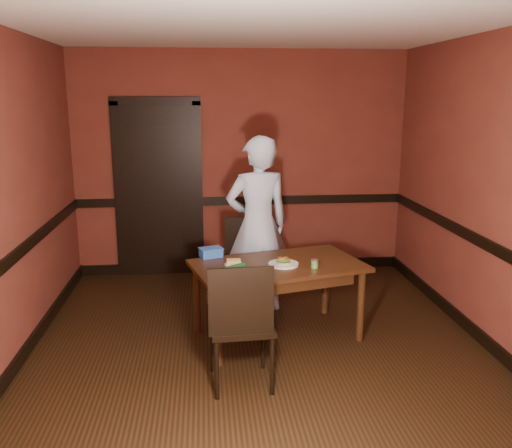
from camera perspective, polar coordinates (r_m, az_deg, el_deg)
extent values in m
cube|color=black|center=(4.84, 0.40, -13.17)|extent=(4.00, 4.50, 0.01)
cube|color=silver|center=(4.36, 0.47, 20.46)|extent=(4.00, 4.50, 0.01)
cube|color=maroon|center=(6.62, -1.57, 6.32)|extent=(4.00, 0.02, 2.70)
cube|color=maroon|center=(2.25, 6.36, -7.81)|extent=(4.00, 0.02, 2.70)
cube|color=maroon|center=(4.65, -24.92, 2.06)|extent=(0.02, 4.50, 2.70)
cube|color=maroon|center=(5.02, 23.82, 2.92)|extent=(0.02, 4.50, 2.70)
cube|color=black|center=(6.68, -1.54, 2.47)|extent=(4.00, 0.03, 0.10)
cube|color=black|center=(4.74, -24.22, -3.26)|extent=(0.03, 4.50, 0.10)
cube|color=black|center=(5.10, 23.20, -2.05)|extent=(0.03, 4.50, 0.10)
cube|color=black|center=(6.88, -1.50, -4.41)|extent=(4.00, 0.03, 0.12)
cube|color=black|center=(5.03, -23.29, -12.48)|extent=(0.03, 4.50, 0.12)
cube|color=black|center=(5.37, 22.37, -10.73)|extent=(0.03, 4.50, 0.12)
cube|color=black|center=(6.64, -10.19, 3.30)|extent=(0.85, 0.04, 2.05)
cube|color=black|center=(6.71, -14.23, 3.21)|extent=(0.10, 0.06, 2.15)
cube|color=black|center=(6.63, -6.08, 3.43)|extent=(0.10, 0.06, 2.15)
cube|color=black|center=(6.56, -10.57, 12.61)|extent=(1.05, 0.06, 0.10)
cube|color=#341D0D|center=(4.97, 2.29, -8.05)|extent=(1.66, 1.20, 0.70)
imported|color=silver|center=(5.43, 0.18, -0.13)|extent=(0.73, 0.56, 1.79)
cylinder|color=white|center=(4.81, 2.90, -4.27)|extent=(0.27, 0.27, 0.01)
cube|color=#A58850|center=(4.81, 2.90, -4.08)|extent=(0.12, 0.11, 0.02)
ellipsoid|color=#2B8C27|center=(4.80, 2.91, -3.82)|extent=(0.11, 0.10, 0.03)
cylinder|color=red|center=(4.81, 2.58, -3.58)|extent=(0.05, 0.05, 0.01)
cylinder|color=red|center=(4.79, 3.29, -3.65)|extent=(0.05, 0.05, 0.01)
cylinder|color=#88B75D|center=(4.77, 2.58, -3.74)|extent=(0.03, 0.03, 0.01)
cylinder|color=#88B75D|center=(4.83, 3.17, -3.54)|extent=(0.03, 0.03, 0.01)
cylinder|color=#88B75D|center=(4.80, 2.91, -3.64)|extent=(0.03, 0.03, 0.01)
cylinder|color=#548A3E|center=(4.75, 6.20, -4.25)|extent=(0.06, 0.06, 0.07)
cylinder|color=#BCBCBC|center=(4.73, 6.21, -3.80)|extent=(0.07, 0.07, 0.01)
cylinder|color=white|center=(4.81, -2.37, -4.28)|extent=(0.16, 0.16, 0.01)
cube|color=#D7B669|center=(4.80, -2.37, -3.99)|extent=(0.12, 0.08, 0.04)
cube|color=blue|center=(5.06, -4.77, -3.05)|extent=(0.23, 0.19, 0.08)
cube|color=blue|center=(5.04, -4.78, -2.58)|extent=(0.24, 0.20, 0.01)
cylinder|color=#174E23|center=(4.58, -2.54, -4.82)|extent=(0.26, 0.21, 0.07)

